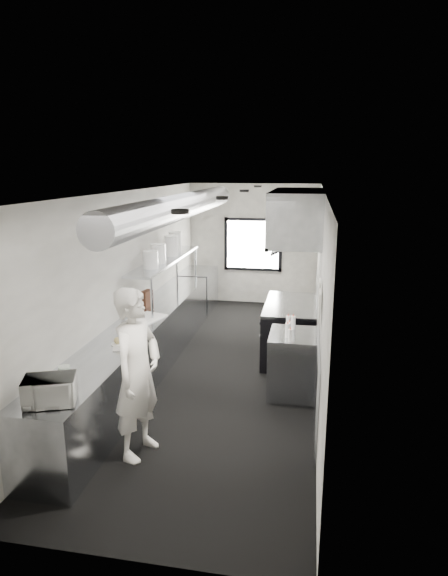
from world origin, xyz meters
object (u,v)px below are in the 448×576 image
at_px(cutting_board, 147,318).
at_px(plate_stack_d, 175,242).
at_px(squeeze_bottle_b, 288,330).
at_px(deli_tub_b, 64,370).
at_px(plate_stack_a, 151,260).
at_px(plate_stack_c, 171,246).
at_px(squeeze_bottle_c, 289,328).
at_px(squeeze_bottle_e, 288,322).
at_px(line_cook, 137,374).
at_px(microwave, 50,391).
at_px(small_plate, 118,344).
at_px(deli_tub_a, 51,379).
at_px(prep_counter, 142,348).
at_px(knife_block, 147,298).
at_px(far_work_table, 198,290).
at_px(plate_stack_b, 158,254).
at_px(squeeze_bottle_d, 293,323).
at_px(bottle_station, 292,364).
at_px(exhaust_hood, 297,216).
at_px(range, 289,330).
at_px(squeeze_bottle_a, 290,335).

xyz_separation_m(cutting_board, plate_stack_d, (-0.14, 2.11, 0.85)).
xyz_separation_m(cutting_board, squeeze_bottle_b, (2.17, -0.47, 0.09)).
relative_size(deli_tub_b, squeeze_bottle_b, 0.68).
relative_size(deli_tub_b, plate_stack_d, 0.35).
relative_size(deli_tub_b, plate_stack_a, 0.48).
xyz_separation_m(plate_stack_c, squeeze_bottle_c, (2.27, -2.00, -0.77)).
xyz_separation_m(plate_stack_a, squeeze_bottle_e, (2.24, -0.60, -0.72)).
height_order(line_cook, plate_stack_d, plate_stack_d).
bearing_deg(plate_stack_d, deli_tub_b, -91.05).
relative_size(microwave, deli_tub_b, 3.35).
bearing_deg(plate_stack_a, small_plate, -86.85).
height_order(squeeze_bottle_c, squeeze_bottle_e, squeeze_bottle_e).
distance_m(deli_tub_a, squeeze_bottle_e, 3.34).
bearing_deg(squeeze_bottle_b, small_plate, -162.45).
xyz_separation_m(prep_counter, plate_stack_d, (-0.08, 2.23, 1.31)).
distance_m(squeeze_bottle_b, squeeze_bottle_e, 0.42).
distance_m(knife_block, plate_stack_d, 1.65).
bearing_deg(deli_tub_b, far_work_table, 88.43).
xyz_separation_m(cutting_board, plate_stack_b, (-0.11, 0.97, 0.83)).
bearing_deg(prep_counter, squeeze_bottle_d, -0.01).
distance_m(bottle_station, squeeze_bottle_e, 0.60).
bearing_deg(plate_stack_a, plate_stack_d, 91.67).
bearing_deg(plate_stack_a, cutting_board, -80.34).
relative_size(exhaust_hood, deli_tub_a, 14.90).
distance_m(microwave, knife_block, 3.44).
relative_size(prep_counter, squeeze_bottle_c, 36.54).
xyz_separation_m(microwave, squeeze_bottle_c, (2.19, 2.50, -0.05)).
distance_m(squeeze_bottle_b, squeeze_bottle_d, 0.36).
bearing_deg(bottle_station, microwave, -132.26).
distance_m(far_work_table, small_plate, 4.77).
relative_size(exhaust_hood, squeeze_bottle_d, 11.32).
relative_size(prep_counter, plate_stack_d, 15.51).
xyz_separation_m(range, cutting_board, (-2.13, -1.09, 0.44)).
distance_m(deli_tub_b, small_plate, 1.01).
distance_m(exhaust_hood, deli_tub_b, 4.27).
bearing_deg(plate_stack_d, line_cook, -79.72).
xyz_separation_m(exhaust_hood, squeeze_bottle_c, (-0.01, -1.38, -1.41)).
xyz_separation_m(prep_counter, squeeze_bottle_a, (2.27, -0.51, 0.53)).
height_order(plate_stack_a, squeeze_bottle_a, plate_stack_a).
bearing_deg(deli_tub_a, prep_counter, 85.43).
distance_m(bottle_station, far_work_table, 4.53).
height_order(microwave, plate_stack_c, plate_stack_c).
bearing_deg(bottle_station, squeeze_bottle_a, -95.68).
xyz_separation_m(range, plate_stack_c, (-2.22, 0.62, 1.28)).
bearing_deg(line_cook, far_work_table, 20.39).
bearing_deg(cutting_board, squeeze_bottle_d, -2.88).
xyz_separation_m(plate_stack_a, squeeze_bottle_d, (2.32, -0.66, -0.71)).
xyz_separation_m(range, deli_tub_a, (-2.37, -3.47, 0.48)).
bearing_deg(cutting_board, far_work_table, 90.95).
xyz_separation_m(deli_tub_b, squeeze_bottle_d, (2.44, 2.03, 0.05)).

